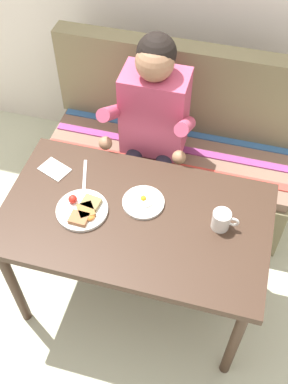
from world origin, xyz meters
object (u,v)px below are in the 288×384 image
object	(u,v)px
napkin	(55,169)
plate_breakfast	(83,210)
coffee_mug	(222,220)
knife	(85,176)
table	(135,227)
plate_eggs	(143,202)
person	(151,124)
couch	(170,157)

from	to	relation	value
napkin	plate_breakfast	bearing A→B (deg)	-43.06
coffee_mug	knife	size ratio (longest dim) A/B	0.59
plate_breakfast	coffee_mug	size ratio (longest dim) A/B	1.97
table	plate_breakfast	size ratio (longest dim) A/B	5.16
plate_eggs	coffee_mug	xyz separation A→B (m)	(0.36, -0.03, 0.04)
person	plate_breakfast	xyz separation A→B (m)	(-0.15, -0.63, 0.00)
coffee_mug	knife	distance (m)	0.68
plate_breakfast	plate_eggs	world-z (taller)	plate_breakfast
plate_breakfast	coffee_mug	world-z (taller)	coffee_mug
couch	coffee_mug	xyz separation A→B (m)	(0.37, -0.72, 0.45)
table	knife	xyz separation A→B (m)	(-0.30, 0.16, 0.08)
plate_eggs	napkin	distance (m)	0.47
table	person	xyz separation A→B (m)	(-0.08, 0.59, 0.09)
coffee_mug	napkin	bearing A→B (deg)	171.59
plate_breakfast	napkin	distance (m)	0.30
plate_breakfast	coffee_mug	bearing A→B (deg)	7.78
coffee_mug	napkin	distance (m)	0.83
table	plate_breakfast	xyz separation A→B (m)	(-0.23, -0.04, 0.10)
couch	coffee_mug	size ratio (longest dim) A/B	12.20
couch	napkin	xyz separation A→B (m)	(-0.45, -0.60, 0.40)
plate_breakfast	couch	bearing A→B (deg)	74.03
couch	knife	xyz separation A→B (m)	(-0.30, -0.60, 0.40)
table	knife	size ratio (longest dim) A/B	6.00
couch	napkin	size ratio (longest dim) A/B	10.40
couch	person	size ratio (longest dim) A/B	1.19
table	plate_breakfast	world-z (taller)	plate_breakfast
couch	plate_breakfast	bearing A→B (deg)	-105.97
couch	napkin	bearing A→B (deg)	-126.77
table	napkin	size ratio (longest dim) A/B	8.67
person	knife	distance (m)	0.48
person	plate_eggs	bearing A→B (deg)	-79.38
table	plate_eggs	world-z (taller)	plate_eggs
table	couch	world-z (taller)	couch
couch	knife	size ratio (longest dim) A/B	7.20
person	plate_breakfast	distance (m)	0.65
table	knife	distance (m)	0.35
table	coffee_mug	distance (m)	0.40
plate_eggs	coffee_mug	bearing A→B (deg)	-5.57
plate_breakfast	coffee_mug	distance (m)	0.61
napkin	couch	bearing A→B (deg)	53.23
coffee_mug	plate_eggs	bearing A→B (deg)	174.43
table	person	bearing A→B (deg)	97.68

